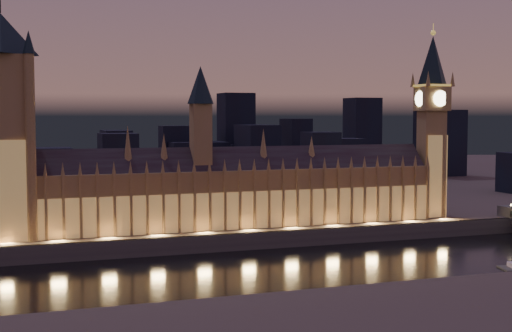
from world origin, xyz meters
name	(u,v)px	position (x,y,z in m)	size (l,w,h in m)	color
ground_plane	(289,267)	(0.00, 0.00, 0.00)	(2000.00, 2000.00, 0.00)	black
north_bank	(112,169)	(0.00, 520.00, 4.00)	(2000.00, 960.00, 8.00)	#4F3A36
embankment_wall	(256,241)	(0.00, 41.00, 4.00)	(2000.00, 2.50, 8.00)	#454142
palace_of_westminster	(239,189)	(-1.57, 61.74, 26.37)	(202.00, 21.30, 78.00)	#9E8148
victoria_tower	(3,115)	(-110.00, 61.92, 62.66)	(31.68, 31.68, 110.62)	#9E8148
elizabeth_tower	(432,110)	(108.00, 61.92, 65.63)	(18.00, 18.00, 103.56)	#9E8148
city_backdrop	(207,159)	(33.75, 247.21, 30.31)	(495.41, 215.63, 73.31)	black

